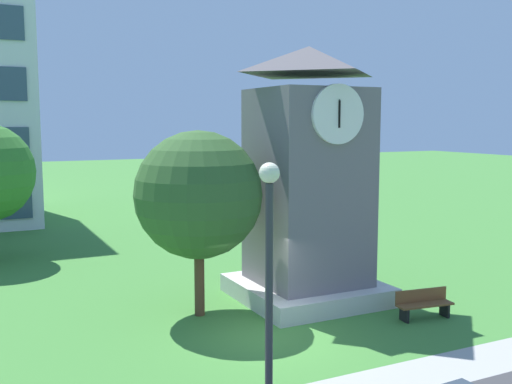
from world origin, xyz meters
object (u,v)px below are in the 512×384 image
clock_tower (308,191)px  tree_near_tower (198,195)px  street_lamp (269,275)px  park_bench (424,304)px

clock_tower → tree_near_tower: (-3.91, -0.04, 0.08)m
clock_tower → street_lamp: (-5.61, -7.97, -0.36)m
park_bench → tree_near_tower: 7.65m
street_lamp → park_bench: bearing=30.8°
clock_tower → tree_near_tower: size_ratio=1.47×
clock_tower → park_bench: bearing=-57.5°
park_bench → tree_near_tower: (-6.05, 3.32, 3.32)m
park_bench → street_lamp: size_ratio=0.35×
clock_tower → park_bench: clock_tower is taller
clock_tower → tree_near_tower: bearing=-179.4°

